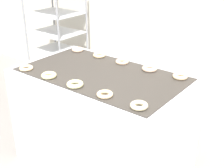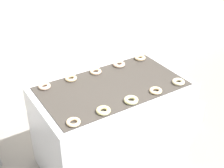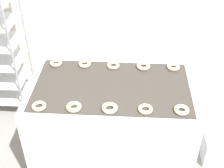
{
  "view_description": "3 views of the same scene",
  "coord_description": "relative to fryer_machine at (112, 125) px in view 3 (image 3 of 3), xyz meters",
  "views": [
    {
      "loc": [
        1.59,
        -1.22,
        2.02
      ],
      "look_at": [
        0.0,
        0.85,
        0.83
      ],
      "focal_mm": 50.0,
      "sensor_mm": 36.0,
      "label": 1
    },
    {
      "loc": [
        -1.4,
        -1.53,
        2.62
      ],
      "look_at": [
        0.0,
        0.7,
        1.0
      ],
      "focal_mm": 50.0,
      "sensor_mm": 36.0,
      "label": 2
    },
    {
      "loc": [
        0.14,
        -1.56,
        2.7
      ],
      "look_at": [
        0.0,
        0.7,
        1.0
      ],
      "focal_mm": 50.0,
      "sensor_mm": 36.0,
      "label": 3
    }
  ],
  "objects": [
    {
      "name": "donut_far_right",
      "position": [
        0.29,
        0.32,
        0.51
      ],
      "size": [
        0.13,
        0.13,
        0.04
      ],
      "primitive_type": "torus",
      "color": "beige",
      "rests_on": "fryer_machine"
    },
    {
      "name": "donut_near_leftmost",
      "position": [
        -0.59,
        -0.34,
        0.51
      ],
      "size": [
        0.12,
        0.12,
        0.03
      ],
      "primitive_type": "torus",
      "color": "beige",
      "rests_on": "fryer_machine"
    },
    {
      "name": "donut_far_center",
      "position": [
        -0.01,
        0.32,
        0.51
      ],
      "size": [
        0.12,
        0.12,
        0.03
      ],
      "primitive_type": "torus",
      "color": "beige",
      "rests_on": "fryer_machine"
    },
    {
      "name": "fryer_machine",
      "position": [
        0.0,
        0.0,
        0.0
      ],
      "size": [
        1.54,
        0.91,
        0.98
      ],
      "color": "silver",
      "rests_on": "ground_plane"
    },
    {
      "name": "glaze_bin",
      "position": [
        1.17,
        0.07,
        -0.34
      ],
      "size": [
        0.4,
        0.32,
        0.31
      ],
      "color": "silver",
      "rests_on": "ground_plane"
    },
    {
      "name": "donut_far_rightmost",
      "position": [
        0.59,
        0.32,
        0.51
      ],
      "size": [
        0.13,
        0.13,
        0.04
      ],
      "primitive_type": "torus",
      "color": "beige",
      "rests_on": "fryer_machine"
    },
    {
      "name": "donut_near_rightmost",
      "position": [
        0.59,
        -0.32,
        0.51
      ],
      "size": [
        0.13,
        0.13,
        0.03
      ],
      "primitive_type": "torus",
      "color": "beige",
      "rests_on": "fryer_machine"
    },
    {
      "name": "donut_near_right",
      "position": [
        0.3,
        -0.32,
        0.51
      ],
      "size": [
        0.12,
        0.12,
        0.03
      ],
      "primitive_type": "torus",
      "color": "beige",
      "rests_on": "fryer_machine"
    },
    {
      "name": "donut_far_leftmost",
      "position": [
        -0.58,
        0.32,
        0.51
      ],
      "size": [
        0.12,
        0.12,
        0.03
      ],
      "primitive_type": "torus",
      "color": "beige",
      "rests_on": "fryer_machine"
    },
    {
      "name": "donut_far_left",
      "position": [
        -0.29,
        0.32,
        0.51
      ],
      "size": [
        0.12,
        0.12,
        0.03
      ],
      "primitive_type": "torus",
      "color": "beige",
      "rests_on": "fryer_machine"
    },
    {
      "name": "donut_near_center",
      "position": [
        -0.0,
        -0.33,
        0.51
      ],
      "size": [
        0.13,
        0.13,
        0.04
      ],
      "primitive_type": "torus",
      "color": "beige",
      "rests_on": "fryer_machine"
    },
    {
      "name": "donut_near_left",
      "position": [
        -0.3,
        -0.33,
        0.51
      ],
      "size": [
        0.13,
        0.13,
        0.04
      ],
      "primitive_type": "torus",
      "color": "beige",
      "rests_on": "fryer_machine"
    }
  ]
}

